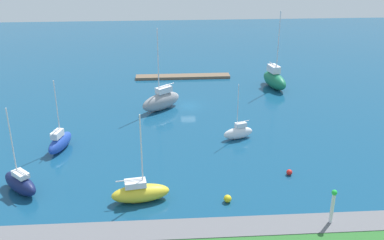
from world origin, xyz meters
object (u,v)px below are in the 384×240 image
harbor_beacon (333,204)px  sailboat_green_east_end (274,79)px  mooring_buoy_yellow (228,199)px  pier_dock (183,77)px  sailboat_gray_far_south (161,100)px  sailboat_navy_lone_south (20,183)px  sailboat_yellow_outer_mooring (140,192)px  sailboat_blue_west_end (60,142)px  mooring_buoy_red (289,172)px  sailboat_white_along_channel (238,132)px

harbor_beacon → sailboat_green_east_end: sailboat_green_east_end is taller
sailboat_green_east_end → mooring_buoy_yellow: sailboat_green_east_end is taller
pier_dock → sailboat_gray_far_south: size_ratio=1.39×
sailboat_navy_lone_south → mooring_buoy_yellow: 23.87m
sailboat_green_east_end → sailboat_yellow_outer_mooring: bearing=-46.0°
sailboat_navy_lone_south → pier_dock: bearing=-71.0°
sailboat_navy_lone_south → sailboat_blue_west_end: bearing=-57.2°
sailboat_blue_west_end → mooring_buoy_red: sailboat_blue_west_end is taller
sailboat_yellow_outer_mooring → sailboat_navy_lone_south: bearing=159.8°
sailboat_gray_far_south → mooring_buoy_yellow: 29.43m
harbor_beacon → sailboat_white_along_channel: sailboat_white_along_channel is taller
sailboat_white_along_channel → mooring_buoy_yellow: bearing=59.1°
sailboat_white_along_channel → mooring_buoy_yellow: sailboat_white_along_channel is taller
sailboat_blue_west_end → mooring_buoy_yellow: bearing=-108.3°
sailboat_blue_west_end → mooring_buoy_yellow: 25.63m
sailboat_green_east_end → sailboat_navy_lone_south: (38.06, 34.68, -0.50)m
sailboat_blue_west_end → sailboat_white_along_channel: sailboat_blue_west_end is taller
mooring_buoy_yellow → mooring_buoy_red: 10.08m
sailboat_gray_far_south → sailboat_white_along_channel: 16.51m
harbor_beacon → pier_dock: bearing=-76.9°
sailboat_navy_lone_south → mooring_buoy_yellow: size_ratio=11.81×
pier_dock → sailboat_green_east_end: sailboat_green_east_end is taller
mooring_buoy_red → sailboat_blue_west_end: bearing=-16.8°
sailboat_gray_far_south → mooring_buoy_yellow: (-7.20, 28.51, -1.20)m
sailboat_gray_far_south → mooring_buoy_yellow: size_ratio=15.75×
pier_dock → mooring_buoy_red: mooring_buoy_red is taller
sailboat_blue_west_end → sailboat_white_along_channel: size_ratio=1.20×
sailboat_gray_far_south → sailboat_green_east_end: size_ratio=0.94×
sailboat_yellow_outer_mooring → sailboat_blue_west_end: sailboat_yellow_outer_mooring is taller
sailboat_green_east_end → mooring_buoy_red: sailboat_green_east_end is taller
sailboat_gray_far_south → mooring_buoy_red: sailboat_gray_far_south is taller
pier_dock → mooring_buoy_red: size_ratio=26.38×
harbor_beacon → sailboat_navy_lone_south: sailboat_navy_lone_south is taller
pier_dock → sailboat_white_along_channel: sailboat_white_along_channel is taller
sailboat_navy_lone_south → sailboat_white_along_channel: bearing=-110.1°
harbor_beacon → mooring_buoy_red: size_ratio=5.10×
sailboat_gray_far_south → sailboat_blue_west_end: bearing=5.0°
sailboat_navy_lone_south → sailboat_gray_far_south: bearing=-78.1°
sailboat_gray_far_south → mooring_buoy_yellow: bearing=63.9°
sailboat_yellow_outer_mooring → mooring_buoy_red: sailboat_yellow_outer_mooring is taller
sailboat_green_east_end → sailboat_white_along_channel: sailboat_green_east_end is taller
pier_dock → sailboat_blue_west_end: (18.49, 31.52, 0.96)m
pier_dock → mooring_buoy_red: (-11.19, 40.47, 0.11)m
sailboat_gray_far_south → sailboat_blue_west_end: sailboat_gray_far_south is taller
sailboat_gray_far_south → sailboat_green_east_end: 23.85m
pier_dock → mooring_buoy_yellow: (-2.70, 45.91, 0.18)m
sailboat_gray_far_south → sailboat_white_along_channel: bearing=91.9°
mooring_buoy_red → sailboat_green_east_end: bearing=-100.3°
sailboat_blue_west_end → sailboat_green_east_end: 43.02m
harbor_beacon → sailboat_gray_far_south: sailboat_gray_far_south is taller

